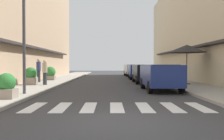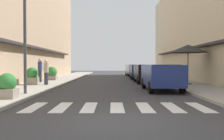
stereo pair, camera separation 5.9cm
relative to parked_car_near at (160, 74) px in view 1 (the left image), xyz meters
name	(u,v)px [view 1 (the left image)]	position (x,y,z in m)	size (l,w,h in m)	color
ground_plane	(113,82)	(-2.58, 6.93, -0.92)	(82.32, 82.32, 0.00)	#38383A
sidewalk_left	(51,82)	(-7.64, 6.93, -0.86)	(2.84, 52.39, 0.12)	#9E998E
sidewalk_right	(174,82)	(2.47, 6.93, -0.86)	(2.84, 52.39, 0.12)	#9E998E
building_row_left	(7,16)	(-11.55, 7.80, 4.64)	(5.50, 35.68, 11.14)	tan
building_row_right	(218,21)	(6.39, 7.80, 4.25)	(5.50, 35.68, 10.35)	beige
crosswalk	(117,107)	(-2.58, -5.68, -0.92)	(6.15, 2.20, 0.01)	silver
parked_car_near	(160,74)	(0.00, 0.00, 0.00)	(1.82, 4.43, 1.47)	navy
parked_car_mid	(145,71)	(0.00, 6.20, 0.00)	(1.82, 4.43, 1.47)	black
parked_car_far	(138,70)	(0.00, 11.71, 0.00)	(1.86, 4.17, 1.47)	navy
parked_car_distant	(132,69)	(0.00, 18.70, 0.00)	(1.95, 4.47, 1.47)	silver
street_lamp	(28,20)	(-6.62, -2.46, 2.59)	(1.19, 0.28, 5.59)	#38383D
cafe_umbrella	(187,49)	(2.49, 3.44, 1.63)	(2.75, 2.75, 2.72)	#262626
planter_corner	(6,86)	(-6.95, -4.18, -0.31)	(0.74, 0.74, 1.02)	gray
planter_midblock	(31,76)	(-8.13, 3.01, -0.22)	(0.80, 0.80, 1.17)	gray
planter_far	(50,73)	(-8.06, 8.42, -0.23)	(0.93, 0.93, 1.17)	gray
pedestrian_walking_near	(39,70)	(-8.27, 5.44, 0.15)	(0.34, 0.34, 1.80)	#282B33
pedestrian_walking_far	(45,72)	(-7.17, 2.92, 0.08)	(0.34, 0.34, 1.68)	#282B33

